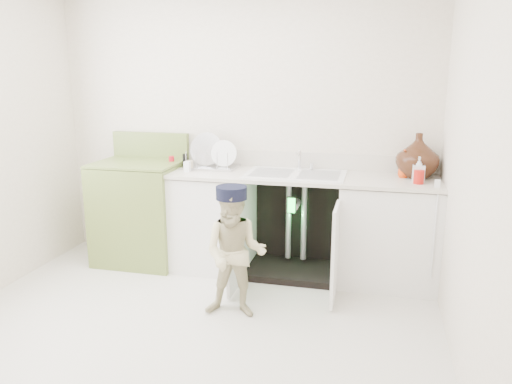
# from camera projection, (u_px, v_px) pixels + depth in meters

# --- Properties ---
(ground) EXTENTS (3.50, 3.50, 0.00)m
(ground) POSITION_uv_depth(u_px,v_px,m) (187.00, 331.00, 3.48)
(ground) COLOR #BAB4A3
(ground) RESTS_ON ground
(room_shell) EXTENTS (6.00, 5.50, 1.26)m
(room_shell) POSITION_uv_depth(u_px,v_px,m) (180.00, 154.00, 3.18)
(room_shell) COLOR silver
(room_shell) RESTS_ON ground
(counter_run) EXTENTS (2.44, 1.02, 1.27)m
(counter_run) POSITION_uv_depth(u_px,v_px,m) (299.00, 221.00, 4.37)
(counter_run) COLOR silver
(counter_run) RESTS_ON ground
(avocado_stove) EXTENTS (0.77, 0.65, 1.19)m
(avocado_stove) POSITION_uv_depth(u_px,v_px,m) (141.00, 210.00, 4.69)
(avocado_stove) COLOR olive
(avocado_stove) RESTS_ON ground
(repair_worker) EXTENTS (0.60, 0.75, 0.97)m
(repair_worker) POSITION_uv_depth(u_px,v_px,m) (235.00, 252.00, 3.60)
(repair_worker) COLOR beige
(repair_worker) RESTS_ON ground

